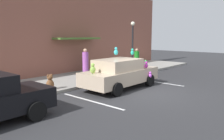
{
  "coord_description": "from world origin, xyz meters",
  "views": [
    {
      "loc": [
        -8.92,
        -5.65,
        2.71
      ],
      "look_at": [
        0.01,
        2.16,
        0.9
      ],
      "focal_mm": 35.72,
      "sensor_mm": 36.0,
      "label": 1
    }
  ],
  "objects_px": {
    "street_lamp_post": "(133,41)",
    "pedestrian_by_lamp": "(137,60)",
    "pedestrian_near_shopfront": "(85,61)",
    "teddy_bear_on_sidewalk": "(50,82)",
    "plush_covered_car": "(120,73)",
    "pedestrian_walking_past": "(85,63)"
  },
  "relations": [
    {
      "from": "pedestrian_walking_past",
      "to": "pedestrian_by_lamp",
      "type": "relative_size",
      "value": 1.08
    },
    {
      "from": "plush_covered_car",
      "to": "pedestrian_by_lamp",
      "type": "bearing_deg",
      "value": 25.94
    },
    {
      "from": "teddy_bear_on_sidewalk",
      "to": "pedestrian_near_shopfront",
      "type": "distance_m",
      "value": 5.53
    },
    {
      "from": "street_lamp_post",
      "to": "pedestrian_near_shopfront",
      "type": "distance_m",
      "value": 3.71
    },
    {
      "from": "teddy_bear_on_sidewalk",
      "to": "pedestrian_near_shopfront",
      "type": "relative_size",
      "value": 0.45
    },
    {
      "from": "pedestrian_walking_past",
      "to": "teddy_bear_on_sidewalk",
      "type": "bearing_deg",
      "value": -157.94
    },
    {
      "from": "street_lamp_post",
      "to": "pedestrian_near_shopfront",
      "type": "bearing_deg",
      "value": 124.14
    },
    {
      "from": "plush_covered_car",
      "to": "pedestrian_by_lamp",
      "type": "xyz_separation_m",
      "value": [
        4.89,
        2.38,
        0.1
      ]
    },
    {
      "from": "street_lamp_post",
      "to": "pedestrian_by_lamp",
      "type": "distance_m",
      "value": 1.89
    },
    {
      "from": "plush_covered_car",
      "to": "pedestrian_near_shopfront",
      "type": "xyz_separation_m",
      "value": [
        1.82,
        4.78,
        0.12
      ]
    },
    {
      "from": "plush_covered_car",
      "to": "street_lamp_post",
      "type": "relative_size",
      "value": 1.26
    },
    {
      "from": "teddy_bear_on_sidewalk",
      "to": "pedestrian_walking_past",
      "type": "bearing_deg",
      "value": 22.06
    },
    {
      "from": "street_lamp_post",
      "to": "pedestrian_by_lamp",
      "type": "xyz_separation_m",
      "value": [
        1.14,
        0.43,
        -1.44
      ]
    },
    {
      "from": "pedestrian_by_lamp",
      "to": "pedestrian_walking_past",
      "type": "bearing_deg",
      "value": 165.61
    },
    {
      "from": "plush_covered_car",
      "to": "pedestrian_walking_past",
      "type": "distance_m",
      "value": 3.52
    },
    {
      "from": "pedestrian_by_lamp",
      "to": "teddy_bear_on_sidewalk",
      "type": "bearing_deg",
      "value": -177.1
    },
    {
      "from": "pedestrian_near_shopfront",
      "to": "street_lamp_post",
      "type": "bearing_deg",
      "value": -55.86
    },
    {
      "from": "plush_covered_car",
      "to": "teddy_bear_on_sidewalk",
      "type": "distance_m",
      "value": 3.55
    },
    {
      "from": "pedestrian_walking_past",
      "to": "pedestrian_by_lamp",
      "type": "height_order",
      "value": "pedestrian_walking_past"
    },
    {
      "from": "plush_covered_car",
      "to": "pedestrian_walking_past",
      "type": "relative_size",
      "value": 2.53
    },
    {
      "from": "street_lamp_post",
      "to": "pedestrian_near_shopfront",
      "type": "height_order",
      "value": "street_lamp_post"
    },
    {
      "from": "plush_covered_car",
      "to": "pedestrian_by_lamp",
      "type": "distance_m",
      "value": 5.43
    }
  ]
}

